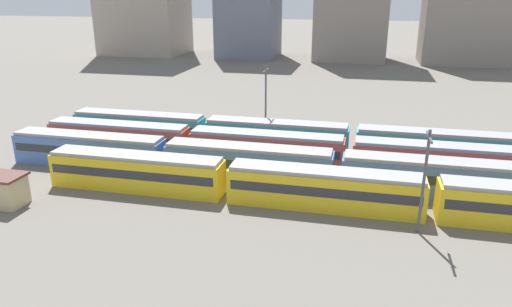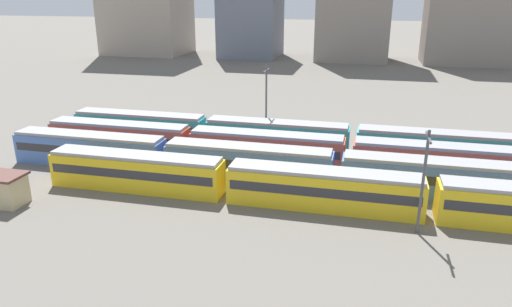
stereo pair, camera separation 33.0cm
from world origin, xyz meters
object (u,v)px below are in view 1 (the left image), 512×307
train_track_1 (337,170)px  train_track_0 (324,188)px  train_track_2 (349,154)px  signal_hut (6,190)px  catenary_pole_1 (266,101)px  catenary_pole_0 (424,177)px

train_track_1 → train_track_0: bearing=-99.6°
train_track_0 → train_track_1: size_ratio=0.75×
train_track_2 → signal_hut: train_track_2 is taller
catenary_pole_1 → catenary_pole_0: bearing=-50.5°
train_track_0 → signal_hut: train_track_0 is taller
train_track_0 → catenary_pole_0: size_ratio=6.22×
train_track_2 → catenary_pole_0: 15.23m
train_track_2 → catenary_pole_1: bearing=144.7°
train_track_2 → catenary_pole_1: (-11.25, 7.96, 3.75)m
train_track_0 → train_track_2: size_ratio=0.75×
train_track_0 → catenary_pole_1: bearing=117.3°
catenary_pole_1 → train_track_1: bearing=-51.8°
train_track_1 → catenary_pole_0: 11.46m
catenary_pole_0 → signal_hut: catenary_pole_0 is taller
signal_hut → train_track_1: bearing=21.0°
catenary_pole_0 → catenary_pole_1: size_ratio=0.88×
train_track_0 → catenary_pole_0: (8.20, -3.05, 3.12)m
train_track_0 → train_track_2: same height
train_track_1 → catenary_pole_1: (-10.36, 13.16, 3.75)m
catenary_pole_0 → train_track_1: bearing=131.6°
train_track_2 → signal_hut: bearing=-151.6°
train_track_0 → catenary_pole_1: catenary_pole_1 is taller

